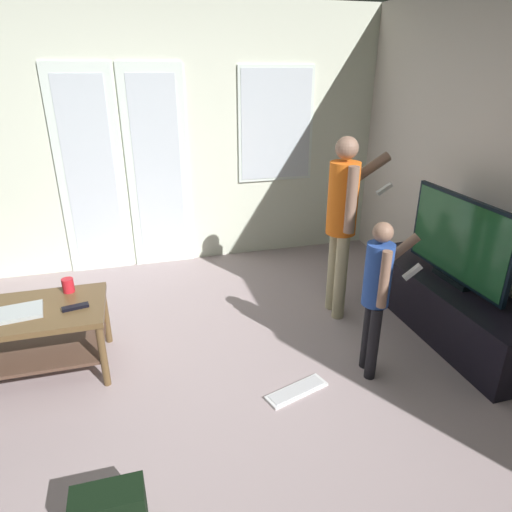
# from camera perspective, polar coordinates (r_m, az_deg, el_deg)

# --- Properties ---
(ground_plane) EXTENTS (5.25, 4.95, 0.02)m
(ground_plane) POSITION_cam_1_polar(r_m,az_deg,el_deg) (3.00, -11.03, -19.45)
(ground_plane) COLOR #A79396
(wall_back_with_doors) EXTENTS (5.25, 0.09, 2.62)m
(wall_back_with_doors) POSITION_cam_1_polar(r_m,az_deg,el_deg) (4.72, -14.69, 13.65)
(wall_back_with_doors) COLOR silver
(wall_back_with_doors) RESTS_ON ground_plane
(coffee_table) EXTENTS (1.05, 0.60, 0.50)m
(coffee_table) POSITION_cam_1_polar(r_m,az_deg,el_deg) (3.43, -27.29, -8.21)
(coffee_table) COLOR brown
(coffee_table) RESTS_ON ground_plane
(tv_stand) EXTENTS (0.49, 1.70, 0.44)m
(tv_stand) POSITION_cam_1_polar(r_m,az_deg,el_deg) (3.92, 23.16, -5.87)
(tv_stand) COLOR black
(tv_stand) RESTS_ON ground_plane
(flat_screen_tv) EXTENTS (0.08, 1.06, 0.68)m
(flat_screen_tv) POSITION_cam_1_polar(r_m,az_deg,el_deg) (3.70, 24.46, 1.86)
(flat_screen_tv) COLOR black
(flat_screen_tv) RESTS_ON tv_stand
(person_adult) EXTENTS (0.63, 0.41, 1.51)m
(person_adult) POSITION_cam_1_polar(r_m,az_deg,el_deg) (3.66, 11.10, 5.41)
(person_adult) COLOR tan
(person_adult) RESTS_ON ground_plane
(person_child) EXTENTS (0.45, 0.30, 1.12)m
(person_child) POSITION_cam_1_polar(r_m,az_deg,el_deg) (3.02, 15.32, -3.86)
(person_child) COLOR black
(person_child) RESTS_ON ground_plane
(loose_keyboard) EXTENTS (0.46, 0.26, 0.02)m
(loose_keyboard) POSITION_cam_1_polar(r_m,az_deg,el_deg) (3.11, 5.23, -16.78)
(loose_keyboard) COLOR white
(loose_keyboard) RESTS_ON ground_plane
(laptop_closed) EXTENTS (0.37, 0.27, 0.03)m
(laptop_closed) POSITION_cam_1_polar(r_m,az_deg,el_deg) (3.33, -28.47, -6.46)
(laptop_closed) COLOR #B1BABE
(laptop_closed) RESTS_ON coffee_table
(cup_near_edge) EXTENTS (0.08, 0.08, 0.10)m
(cup_near_edge) POSITION_cam_1_polar(r_m,az_deg,el_deg) (3.47, -22.89, -3.47)
(cup_near_edge) COLOR red
(cup_near_edge) RESTS_ON coffee_table
(tv_remote_black) EXTENTS (0.18, 0.08, 0.02)m
(tv_remote_black) POSITION_cam_1_polar(r_m,az_deg,el_deg) (3.24, -22.09, -6.07)
(tv_remote_black) COLOR black
(tv_remote_black) RESTS_ON coffee_table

